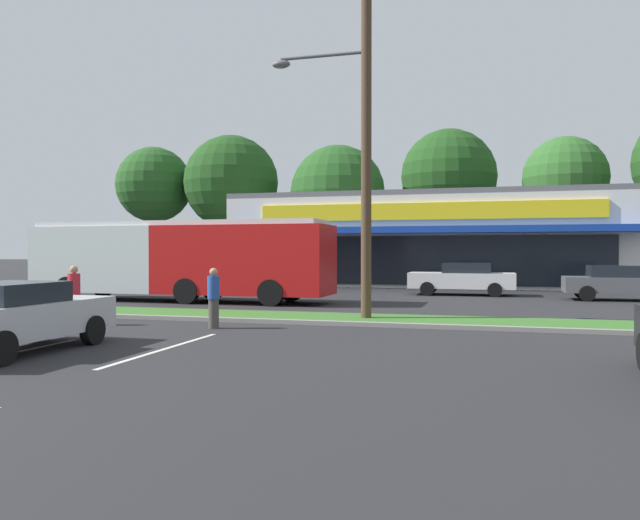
# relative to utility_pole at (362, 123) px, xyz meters

# --- Properties ---
(grass_median) EXTENTS (56.00, 2.20, 0.12)m
(grass_median) POSITION_rel_utility_pole_xyz_m (-5.13, 0.12, -5.71)
(grass_median) COLOR #386B28
(grass_median) RESTS_ON ground_plane
(curb_lip) EXTENTS (56.00, 0.24, 0.12)m
(curb_lip) POSITION_rel_utility_pole_xyz_m (-5.13, -1.10, -5.71)
(curb_lip) COLOR gray
(curb_lip) RESTS_ON ground_plane
(parking_stripe_2) EXTENTS (0.12, 4.80, 0.01)m
(parking_stripe_2) POSITION_rel_utility_pole_xyz_m (-2.96, -6.06, -5.76)
(parking_stripe_2) COLOR silver
(parking_stripe_2) RESTS_ON ground_plane
(storefront_building) EXTENTS (23.02, 11.52, 5.41)m
(storefront_building) POSITION_rel_utility_pole_xyz_m (0.09, 21.20, -3.06)
(storefront_building) COLOR silver
(storefront_building) RESTS_ON ground_plane
(tree_far_left) EXTENTS (6.39, 6.39, 10.87)m
(tree_far_left) POSITION_rel_utility_pole_xyz_m (-24.10, 29.77, 1.90)
(tree_far_left) COLOR #473323
(tree_far_left) RESTS_ON ground_plane
(tree_left) EXTENTS (7.73, 7.73, 11.53)m
(tree_left) POSITION_rel_utility_pole_xyz_m (-17.05, 29.86, 1.89)
(tree_left) COLOR #473323
(tree_left) RESTS_ON ground_plane
(tree_mid_left) EXTENTS (7.41, 7.41, 10.31)m
(tree_mid_left) POSITION_rel_utility_pole_xyz_m (-8.00, 29.76, 0.83)
(tree_mid_left) COLOR #473323
(tree_mid_left) RESTS_ON ground_plane
(tree_mid) EXTENTS (7.51, 7.51, 11.67)m
(tree_mid) POSITION_rel_utility_pole_xyz_m (0.34, 32.62, 2.14)
(tree_mid) COLOR #473323
(tree_mid) RESTS_ON ground_plane
(tree_mid_right) EXTENTS (6.16, 6.16, 10.51)m
(tree_mid_right) POSITION_rel_utility_pole_xyz_m (8.89, 31.62, 1.64)
(tree_mid_right) COLOR #473323
(tree_mid_right) RESTS_ON ground_plane
(utility_pole) EXTENTS (3.03, 2.40, 10.83)m
(utility_pole) POSITION_rel_utility_pole_xyz_m (0.00, 0.00, 0.00)
(utility_pole) COLOR #4C3826
(utility_pole) RESTS_ON ground_plane
(city_bus) EXTENTS (12.72, 2.78, 3.25)m
(city_bus) POSITION_rel_utility_pole_xyz_m (-8.65, 5.23, -4.00)
(city_bus) COLOR #B71414
(city_bus) RESTS_ON ground_plane
(car_0) EXTENTS (4.33, 1.89, 1.45)m
(car_0) POSITION_rel_utility_pole_xyz_m (8.69, 10.33, -5.02)
(car_0) COLOR #515459
(car_0) RESTS_ON ground_plane
(car_1) EXTENTS (1.93, 4.29, 1.43)m
(car_1) POSITION_rel_utility_pole_xyz_m (-5.65, -7.29, -5.02)
(car_1) COLOR #B7B7BC
(car_1) RESTS_ON ground_plane
(car_4) EXTENTS (4.51, 1.91, 1.46)m
(car_4) POSITION_rel_utility_pole_xyz_m (-13.81, 11.76, -5.00)
(car_4) COLOR #515459
(car_4) RESTS_ON ground_plane
(car_5) EXTENTS (4.80, 1.95, 1.49)m
(car_5) POSITION_rel_utility_pole_xyz_m (2.34, 11.82, -4.99)
(car_5) COLOR silver
(car_5) RESTS_ON ground_plane
(pedestrian_mid) EXTENTS (0.32, 0.32, 1.60)m
(pedestrian_mid) POSITION_rel_utility_pole_xyz_m (-3.47, -2.59, -4.96)
(pedestrian_mid) COLOR #47423D
(pedestrian_mid) RESTS_ON ground_plane
(pedestrian_far) EXTENTS (0.33, 0.33, 1.65)m
(pedestrian_far) POSITION_rel_utility_pole_xyz_m (-7.50, -2.96, -4.94)
(pedestrian_far) COLOR black
(pedestrian_far) RESTS_ON ground_plane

